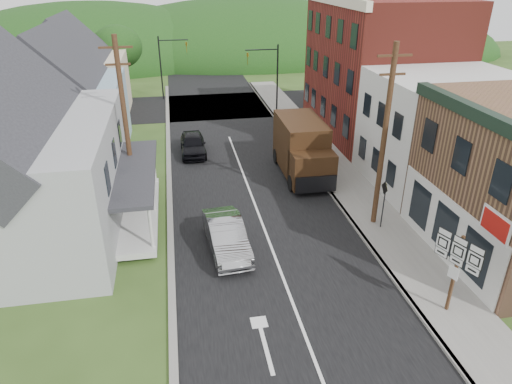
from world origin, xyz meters
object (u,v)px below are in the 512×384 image
silver_sedan (226,236)px  route_sign_cluster (456,263)px  dark_sedan (193,144)px  delivery_van (302,149)px  warning_sign (384,198)px

silver_sedan → route_sign_cluster: route_sign_cluster is taller
silver_sedan → route_sign_cluster: size_ratio=1.40×
dark_sedan → delivery_van: delivery_van is taller
dark_sedan → delivery_van: 8.19m
silver_sedan → delivery_van: delivery_van is taller
dark_sedan → warning_sign: bearing=-54.4°
silver_sedan → dark_sedan: bearing=89.3°
silver_sedan → dark_sedan: (-0.83, 12.52, -0.03)m
dark_sedan → route_sign_cluster: route_sign_cluster is taller
route_sign_cluster → warning_sign: bearing=68.1°
dark_sedan → delivery_van: bearing=-36.7°
silver_sedan → delivery_van: 9.60m
warning_sign → dark_sedan: bearing=126.7°
delivery_van → dark_sedan: bearing=144.0°
silver_sedan → route_sign_cluster: 9.70m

